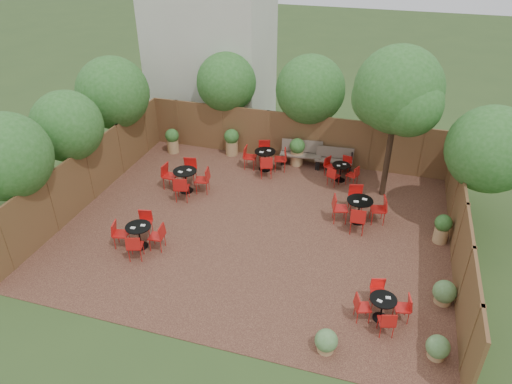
% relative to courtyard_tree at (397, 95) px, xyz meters
% --- Properties ---
extents(ground, '(80.00, 80.00, 0.00)m').
position_rel_courtyard_tree_xyz_m(ground, '(-3.74, -3.23, -3.74)').
color(ground, '#354F23').
rests_on(ground, ground).
extents(courtyard_paving, '(12.00, 10.00, 0.02)m').
position_rel_courtyard_tree_xyz_m(courtyard_paving, '(-3.74, -3.23, -3.73)').
color(courtyard_paving, '#3C1F18').
rests_on(courtyard_paving, ground).
extents(fence_back, '(12.00, 0.08, 2.00)m').
position_rel_courtyard_tree_xyz_m(fence_back, '(-3.74, 1.77, -2.74)').
color(fence_back, brown).
rests_on(fence_back, ground).
extents(fence_left, '(0.08, 10.00, 2.00)m').
position_rel_courtyard_tree_xyz_m(fence_left, '(-9.74, -3.23, -2.74)').
color(fence_left, brown).
rests_on(fence_left, ground).
extents(fence_right, '(0.08, 10.00, 2.00)m').
position_rel_courtyard_tree_xyz_m(fence_right, '(2.26, -3.23, -2.74)').
color(fence_right, brown).
rests_on(fence_right, ground).
extents(neighbour_building, '(5.00, 4.00, 8.00)m').
position_rel_courtyard_tree_xyz_m(neighbour_building, '(-8.24, 4.77, 0.26)').
color(neighbour_building, beige).
rests_on(neighbour_building, ground).
extents(overhang_foliage, '(15.88, 10.73, 2.75)m').
position_rel_courtyard_tree_xyz_m(overhang_foliage, '(-5.60, -0.47, -0.97)').
color(overhang_foliage, '#28601F').
rests_on(overhang_foliage, ground).
extents(courtyard_tree, '(2.93, 2.85, 5.30)m').
position_rel_courtyard_tree_xyz_m(courtyard_tree, '(0.00, 0.00, 0.00)').
color(courtyard_tree, black).
rests_on(courtyard_tree, courtyard_paving).
extents(park_bench_left, '(1.66, 0.70, 1.00)m').
position_rel_courtyard_tree_xyz_m(park_bench_left, '(-3.28, 1.40, -3.20)').
color(park_bench_left, brown).
rests_on(park_bench_left, courtyard_paving).
extents(park_bench_right, '(1.48, 0.56, 0.89)m').
position_rel_courtyard_tree_xyz_m(park_bench_right, '(-1.96, 1.39, -3.26)').
color(park_bench_right, brown).
rests_on(park_bench_right, courtyard_paving).
extents(bistro_tables, '(8.78, 8.26, 0.96)m').
position_rel_courtyard_tree_xyz_m(bistro_tables, '(-3.72, -2.15, -3.27)').
color(bistro_tables, black).
rests_on(bistro_tables, courtyard_paving).
extents(planters, '(11.10, 4.39, 1.11)m').
position_rel_courtyard_tree_xyz_m(planters, '(-4.50, 0.62, -3.14)').
color(planters, tan).
rests_on(planters, courtyard_paving).
extents(low_shrubs, '(3.23, 3.02, 0.65)m').
position_rel_courtyard_tree_xyz_m(low_shrubs, '(1.07, -6.37, -3.42)').
color(low_shrubs, tan).
rests_on(low_shrubs, courtyard_paving).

